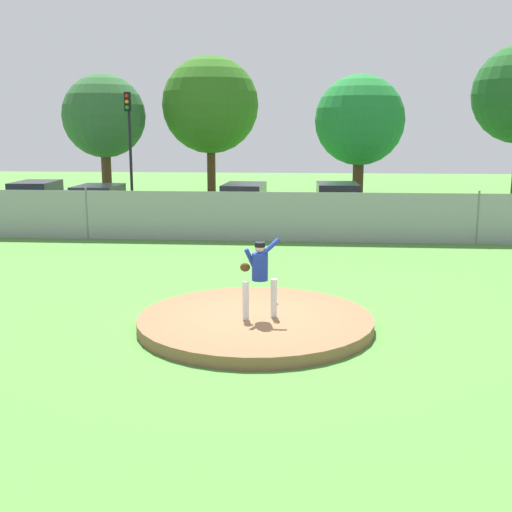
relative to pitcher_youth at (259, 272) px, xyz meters
name	(u,v)px	position (x,y,z in m)	size (l,w,h in m)	color
ground_plane	(271,265)	(-0.09, 6.13, -1.19)	(80.00, 80.00, 0.00)	#4C8438
asphalt_strip	(282,223)	(-0.09, 14.63, -1.19)	(44.00, 7.00, 0.01)	#2B2B2D
pitchers_mound	(255,322)	(-0.09, 0.13, -1.07)	(4.78, 4.78, 0.24)	brown
pitcher_youth	(259,272)	(0.00, 0.00, 0.00)	(0.81, 0.36, 1.63)	silver
baseball	(277,303)	(0.30, 1.01, -0.92)	(0.07, 0.07, 0.07)	white
chainlink_fence	(278,217)	(-0.09, 10.13, -0.30)	(34.91, 0.07, 1.88)	gray
parked_car_charcoal	(337,204)	(2.24, 14.83, -0.38)	(1.99, 4.42, 1.71)	#232328
parked_car_white	(99,205)	(-7.98, 14.25, -0.42)	(1.96, 4.44, 1.60)	silver
parked_car_champagne	(244,204)	(-1.71, 14.50, -0.38)	(2.02, 4.85, 1.69)	tan
parked_car_teal	(37,201)	(-11.11, 15.10, -0.38)	(2.09, 4.66, 1.68)	#146066
traffic_cone_orange	(195,215)	(-3.92, 14.94, -0.93)	(0.40, 0.40, 0.55)	orange
traffic_light_near	(129,132)	(-7.69, 18.40, 2.64)	(0.28, 0.46, 5.70)	black
tree_broad_right	(104,117)	(-10.39, 23.03, 3.46)	(4.61, 4.61, 6.98)	#4C331E
tree_leaning_west	(210,105)	(-4.64, 24.75, 4.12)	(5.54, 5.54, 8.10)	#4C331E
tree_tall_centre	(360,121)	(3.79, 23.27, 3.22)	(4.89, 4.89, 6.88)	#4C331E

